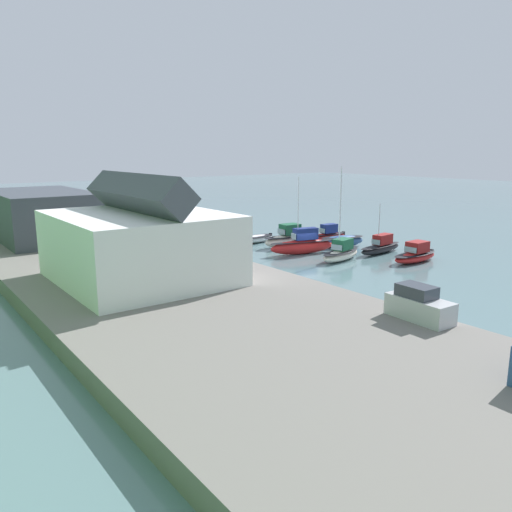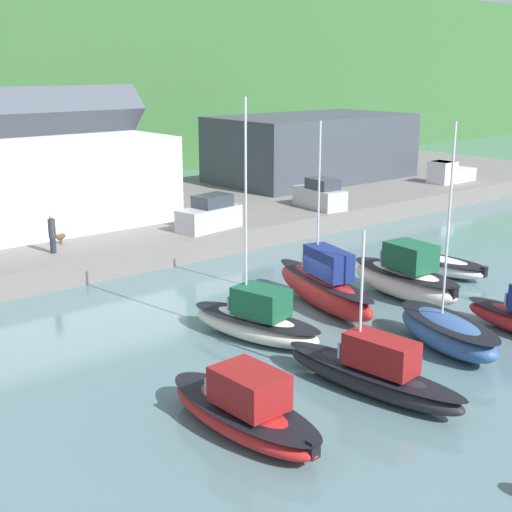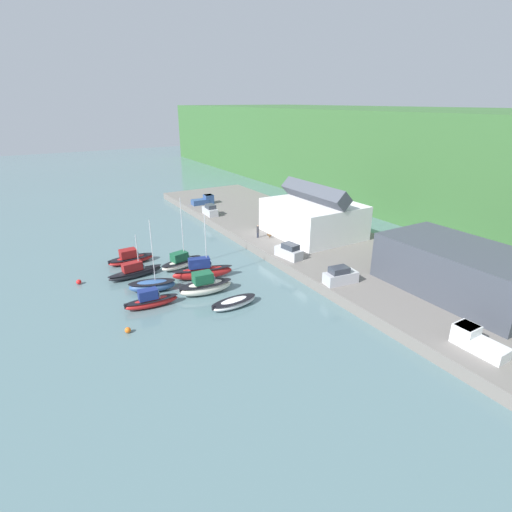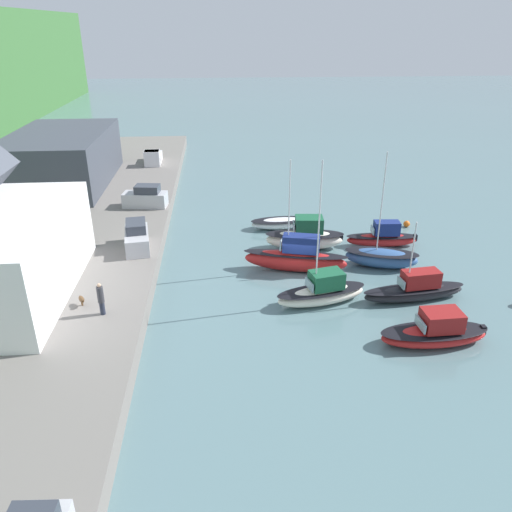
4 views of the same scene
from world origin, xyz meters
TOP-DOWN VIEW (x-y plane):
  - ground_plane at (0.00, 0.00)m, footprint 320.00×320.00m
  - quay_promenade at (0.00, 21.08)m, footprint 95.45×20.59m
  - yacht_club_building at (22.10, 23.12)m, footprint 17.64×9.94m
  - moored_boat_0 at (-4.38, -1.00)m, footprint 3.43×6.79m
  - moored_boat_1 at (0.69, 0.05)m, footprint 3.51×8.31m
  - moored_boat_2 at (4.97, -1.40)m, footprint 2.86×6.92m
  - moored_boat_3 at (9.82, 0.05)m, footprint 2.47×5.95m
  - moored_boat_4 at (-9.73, -6.85)m, footprint 2.45×6.75m
  - moored_boat_5 at (-4.46, -7.59)m, footprint 2.49×7.64m
  - moored_boat_6 at (0.95, -6.85)m, footprint 3.77×6.16m
  - moored_boat_7 at (4.94, -8.25)m, footprint 1.98×6.34m
  - parked_car_1 at (3.06, 12.52)m, footprint 4.42×2.39m
  - parked_car_2 at (13.26, 13.06)m, footprint 2.32×4.39m
  - pickup_truck_0 at (30.10, 14.15)m, footprint 4.77×2.08m
  - person_on_quay at (-6.98, 13.31)m, footprint 0.40×0.40m
  - dog_on_quay at (-5.85, 14.82)m, footprint 0.85×0.64m
  - mooring_buoy_0 at (9.19, -11.97)m, footprint 0.62×0.62m

SIDE VIEW (x-z plane):
  - ground_plane at x=0.00m, z-range 0.00..0.00m
  - mooring_buoy_0 at x=9.19m, z-range 0.00..0.62m
  - moored_boat_3 at x=9.82m, z-range 0.04..1.02m
  - quay_promenade at x=0.00m, z-range 0.00..1.35m
  - moored_boat_4 at x=-9.73m, z-range -0.32..1.88m
  - moored_boat_6 at x=0.95m, z-range -3.84..5.41m
  - moored_boat_5 at x=-4.46m, z-range -2.15..3.73m
  - moored_boat_7 at x=4.94m, z-range -0.32..1.94m
  - moored_boat_0 at x=-4.38m, z-range -4.20..5.94m
  - moored_boat_2 at x=4.97m, z-range -0.37..2.50m
  - moored_boat_1 at x=0.69m, z-range -3.30..5.57m
  - dog_on_quay at x=-5.85m, z-range 1.47..2.15m
  - pickup_truck_0 at x=30.10m, z-range 1.22..3.12m
  - parked_car_1 at x=3.06m, z-range 1.19..3.35m
  - parked_car_2 at x=13.26m, z-range 1.19..3.35m
  - person_on_quay at x=-6.98m, z-range 1.38..3.52m
  - yacht_club_building at x=22.10m, z-range 1.35..7.01m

